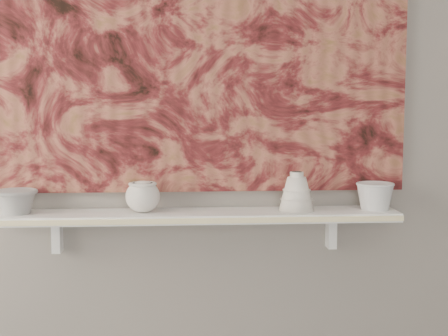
{
  "coord_description": "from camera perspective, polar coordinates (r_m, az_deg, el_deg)",
  "views": [
    {
      "loc": [
        -0.05,
        -0.62,
        1.31
      ],
      "look_at": [
        0.09,
        1.49,
        1.08
      ],
      "focal_mm": 50.0,
      "sensor_mm": 36.0,
      "label": 1
    }
  ],
  "objects": [
    {
      "name": "bracket_right",
      "position": [
        2.31,
        9.76,
        -5.73
      ],
      "size": [
        0.03,
        0.06,
        0.12
      ],
      "primitive_type": "cube",
      "color": "white",
      "rests_on": "wall_back"
    },
    {
      "name": "bell_vessel",
      "position": [
        2.19,
        6.65,
        -2.11
      ],
      "size": [
        0.13,
        0.13,
        0.14
      ],
      "primitive_type": null,
      "rotation": [
        0.0,
        0.0,
        -0.05
      ],
      "color": "white",
      "rests_on": "shelf"
    },
    {
      "name": "wall_back",
      "position": [
        2.22,
        -2.65,
        7.15
      ],
      "size": [
        3.6,
        0.0,
        3.6
      ],
      "primitive_type": "plane",
      "rotation": [
        1.57,
        0.0,
        0.0
      ],
      "color": "gray",
      "rests_on": "floor"
    },
    {
      "name": "shelf",
      "position": [
        2.16,
        -2.54,
        -4.4
      ],
      "size": [
        1.4,
        0.18,
        0.03
      ],
      "primitive_type": "cube",
      "color": "white",
      "rests_on": "wall_back"
    },
    {
      "name": "bowl_grey",
      "position": [
        2.23,
        -18.5,
        -2.91
      ],
      "size": [
        0.18,
        0.18,
        0.09
      ],
      "primitive_type": null,
      "rotation": [
        0.0,
        0.0,
        -0.29
      ],
      "color": "gray",
      "rests_on": "shelf"
    },
    {
      "name": "shelf_stripe",
      "position": [
        2.07,
        -2.48,
        -4.87
      ],
      "size": [
        1.4,
        0.01,
        0.02
      ],
      "primitive_type": "cube",
      "color": "beige",
      "rests_on": "shelf"
    },
    {
      "name": "painting",
      "position": [
        2.22,
        -2.66,
        12.06
      ],
      "size": [
        1.5,
        0.02,
        1.1
      ],
      "primitive_type": "cube",
      "color": "maroon",
      "rests_on": "wall_back"
    },
    {
      "name": "cup_cream",
      "position": [
        2.16,
        -7.43,
        -2.62
      ],
      "size": [
        0.12,
        0.12,
        0.11
      ],
      "primitive_type": null,
      "rotation": [
        0.0,
        0.0,
        0.01
      ],
      "color": "silver",
      "rests_on": "shelf"
    },
    {
      "name": "bowl_white",
      "position": [
        2.26,
        13.64,
        -2.5
      ],
      "size": [
        0.16,
        0.16,
        0.1
      ],
      "primitive_type": null,
      "rotation": [
        0.0,
        0.0,
        -0.19
      ],
      "color": "silver",
      "rests_on": "shelf"
    },
    {
      "name": "house_motif",
      "position": [
        2.25,
        8.92,
        4.06
      ],
      "size": [
        0.09,
        0.0,
        0.08
      ],
      "primitive_type": "cube",
      "color": "black",
      "rests_on": "painting"
    },
    {
      "name": "bracket_left",
      "position": [
        2.29,
        -15.01,
        -5.96
      ],
      "size": [
        0.03,
        0.06,
        0.12
      ],
      "primitive_type": "cube",
      "color": "white",
      "rests_on": "wall_back"
    }
  ]
}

